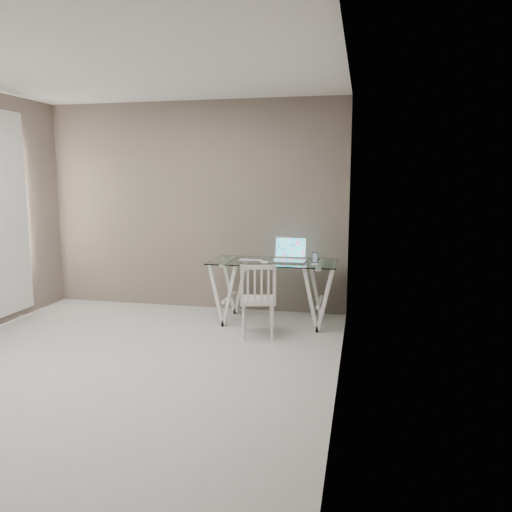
% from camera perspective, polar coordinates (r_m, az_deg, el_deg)
% --- Properties ---
extents(room, '(4.50, 4.52, 2.71)m').
position_cam_1_polar(room, '(4.60, -17.11, 8.49)').
color(room, '#AFADA7').
rests_on(room, ground).
extents(desk, '(1.50, 0.70, 0.75)m').
position_cam_1_polar(desk, '(5.97, 2.02, -4.04)').
color(desk, silver).
rests_on(desk, ground).
extents(chair, '(0.45, 0.45, 0.83)m').
position_cam_1_polar(chair, '(5.37, 0.22, -4.72)').
color(chair, silver).
rests_on(chair, ground).
extents(laptop, '(0.40, 0.33, 0.28)m').
position_cam_1_polar(laptop, '(5.93, 3.85, 0.10)').
color(laptop, silver).
rests_on(laptop, desk).
extents(keyboard, '(0.30, 0.13, 0.01)m').
position_cam_1_polar(keyboard, '(5.94, -0.61, -0.49)').
color(keyboard, silver).
rests_on(keyboard, desk).
extents(mouse, '(0.10, 0.06, 0.03)m').
position_cam_1_polar(mouse, '(5.73, 1.01, -0.72)').
color(mouse, white).
rests_on(mouse, desk).
extents(phone_dock, '(0.07, 0.07, 0.13)m').
position_cam_1_polar(phone_dock, '(5.72, 6.75, -0.58)').
color(phone_dock, white).
rests_on(phone_dock, desk).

